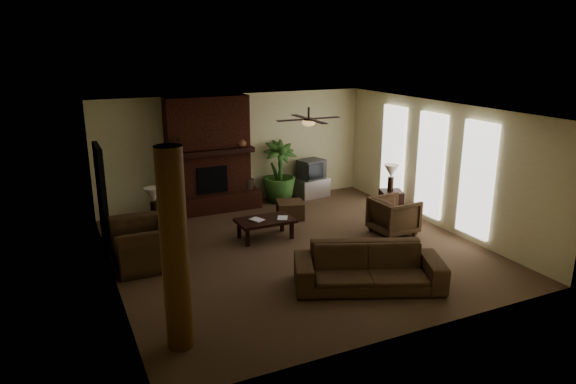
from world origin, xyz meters
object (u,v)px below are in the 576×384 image
sofa (369,261)px  armchair_right (394,214)px  side_table_left (156,232)px  side_table_right (391,202)px  coffee_table (265,222)px  floor_plant (279,185)px  lamp_left (153,197)px  floor_vase (247,189)px  armchair_left (145,236)px  log_column (175,251)px  ottoman (290,210)px  lamp_right (391,173)px  tv_stand (312,187)px

sofa → armchair_right: bearing=68.1°
side_table_left → side_table_right: bearing=-3.6°
coffee_table → floor_plant: 2.67m
lamp_left → side_table_right: 5.66m
sofa → armchair_right: 2.74m
floor_vase → lamp_left: bearing=-148.2°
armchair_left → side_table_left: (0.36, 0.92, -0.29)m
sofa → lamp_left: lamp_left is taller
log_column → coffee_table: 4.28m
floor_vase → side_table_left: floor_vase is taller
ottoman → side_table_left: (-3.21, -0.33, 0.08)m
sofa → floor_plant: size_ratio=1.57×
floor_vase → armchair_left: bearing=-139.1°
floor_plant → lamp_left: lamp_left is taller
armchair_left → lamp_right: 5.99m
armchair_left → floor_plant: size_ratio=0.81×
side_table_left → side_table_right: same height
coffee_table → log_column: bearing=-129.1°
ottoman → floor_vase: (-0.57, 1.35, 0.23)m
ottoman → lamp_right: 2.59m
armchair_right → ottoman: size_ratio=1.47×
ottoman → floor_plant: (0.31, 1.32, 0.24)m
side_table_right → floor_plant: bearing=136.2°
armchair_left → armchair_right: 5.21m
sofa → ottoman: 3.84m
ottoman → floor_vase: size_ratio=0.78×
log_column → side_table_right: 7.10m
sofa → lamp_left: size_ratio=3.82×
side_table_right → lamp_right: 0.73m
floor_vase → armchair_right: bearing=-56.1°
coffee_table → ottoman: coffee_table is taller
ottoman → armchair_left: bearing=-160.6°
side_table_left → ottoman: bearing=5.9°
armchair_right → floor_vase: 3.89m
coffee_table → sofa: bearing=-76.1°
coffee_table → lamp_right: lamp_right is taller
sofa → armchair_left: bearing=164.8°
side_table_left → side_table_right: 5.62m
log_column → tv_stand: 7.54m
sofa → side_table_left: 4.52m
armchair_right → lamp_right: size_ratio=1.36×
armchair_right → floor_plant: floor_plant is taller
side_table_right → log_column: bearing=-149.8°
armchair_left → lamp_left: bearing=159.2°
floor_vase → coffee_table: bearing=-101.6°
armchair_right → tv_stand: armchair_right is taller
sofa → tv_stand: sofa is taller
tv_stand → coffee_table: bearing=-143.2°
lamp_left → lamp_right: (5.57, -0.38, 0.00)m
armchair_right → side_table_right: (0.80, 1.20, -0.17)m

